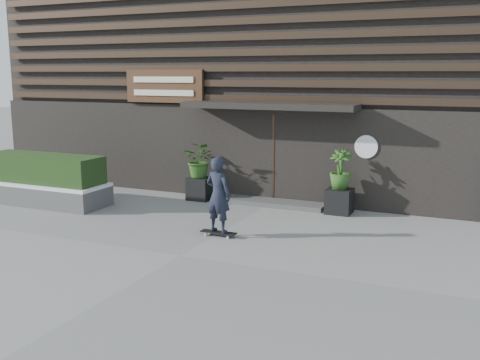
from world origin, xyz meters
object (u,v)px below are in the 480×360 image
at_px(planter_pot_left, 200,188).
at_px(skateboarder, 218,195).
at_px(planter_pot_right, 339,201).
at_px(raised_bed, 45,194).

bearing_deg(planter_pot_left, skateboarder, -56.12).
distance_m(planter_pot_left, skateboarder, 3.61).
xyz_separation_m(planter_pot_left, planter_pot_right, (3.80, 0.00, 0.00)).
height_order(planter_pot_right, raised_bed, planter_pot_right).
bearing_deg(skateboarder, planter_pot_right, 58.51).
xyz_separation_m(raised_bed, skateboarder, (5.50, -0.90, 0.63)).
xyz_separation_m(planter_pot_left, skateboarder, (1.99, -2.96, 0.58)).
relative_size(planter_pot_left, planter_pot_right, 1.00).
relative_size(planter_pot_left, skateboarder, 0.36).
bearing_deg(raised_bed, skateboarder, -9.27).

